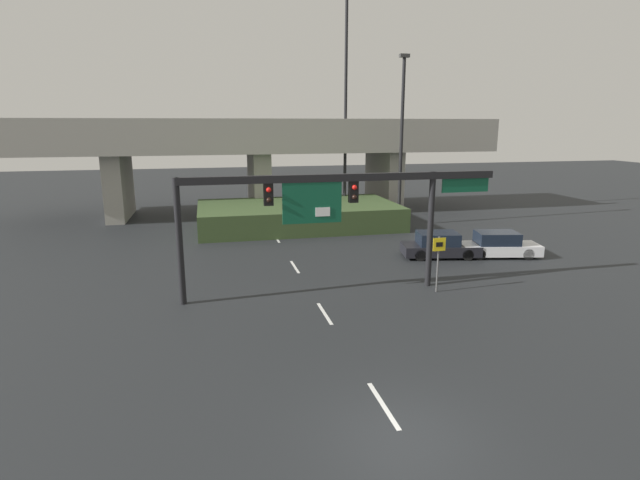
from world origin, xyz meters
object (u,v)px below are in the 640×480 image
at_px(parked_sedan_mid_right, 498,245).
at_px(highway_light_pole_near, 346,103).
at_px(parked_sedan_near_right, 439,246).
at_px(speed_limit_sign, 438,256).
at_px(highway_light_pole_far, 401,138).
at_px(signal_gantry, 333,199).

bearing_deg(parked_sedan_mid_right, highway_light_pole_near, 121.66).
xyz_separation_m(parked_sedan_near_right, parked_sedan_mid_right, (3.38, -0.67, 0.00)).
relative_size(parked_sedan_near_right, parked_sedan_mid_right, 0.97).
relative_size(speed_limit_sign, parked_sedan_mid_right, 0.55).
height_order(highway_light_pole_far, parked_sedan_mid_right, highway_light_pole_far).
bearing_deg(highway_light_pole_far, parked_sedan_near_right, -96.97).
bearing_deg(highway_light_pole_far, signal_gantry, -122.05).
relative_size(highway_light_pole_near, parked_sedan_mid_right, 3.68).
height_order(parked_sedan_near_right, parked_sedan_mid_right, parked_sedan_mid_right).
distance_m(signal_gantry, highway_light_pole_far, 16.49).
xyz_separation_m(highway_light_pole_near, parked_sedan_near_right, (1.81, -13.86, -8.43)).
height_order(signal_gantry, parked_sedan_near_right, signal_gantry).
height_order(signal_gantry, speed_limit_sign, signal_gantry).
bearing_deg(parked_sedan_near_right, speed_limit_sign, -105.99).
bearing_deg(signal_gantry, highway_light_pole_far, 57.95).
xyz_separation_m(signal_gantry, parked_sedan_mid_right, (10.94, 4.06, -3.65)).
bearing_deg(parked_sedan_near_right, signal_gantry, -137.13).
bearing_deg(parked_sedan_near_right, parked_sedan_mid_right, -0.30).
xyz_separation_m(speed_limit_sign, parked_sedan_mid_right, (6.27, 5.04, -1.02)).
xyz_separation_m(signal_gantry, highway_light_pole_far, (8.67, 13.85, 2.20)).
height_order(highway_light_pole_near, parked_sedan_mid_right, highway_light_pole_near).
bearing_deg(highway_light_pole_near, parked_sedan_near_right, -82.57).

